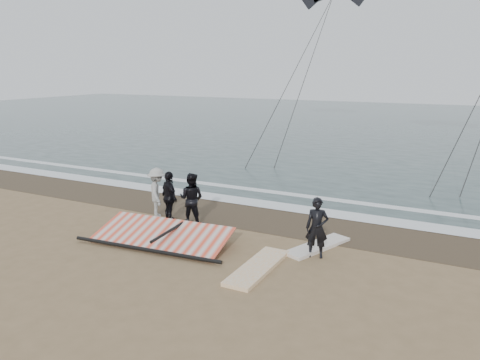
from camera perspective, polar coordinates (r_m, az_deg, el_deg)
The scene contains 10 objects.
ground at distance 11.41m, azimuth -1.04°, elevation -11.73°, with size 120.00×120.00×0.00m, color #8C704C.
sea at distance 42.66m, azimuth 20.32°, elevation 6.17°, with size 120.00×54.00×0.02m, color #233838.
wet_sand at distance 15.24m, azimuth 6.94°, elevation -5.17°, with size 120.00×2.80×0.01m, color #4C3D2B.
foam_near at distance 16.50m, azimuth 8.62°, elevation -3.69°, with size 120.00×0.90×0.01m, color white.
foam_far at distance 18.06m, azimuth 10.34°, elevation -2.24°, with size 120.00×0.45×0.01m, color white.
man_main at distance 12.41m, azimuth 9.36°, elevation -5.77°, with size 0.59×0.39×1.61m, color black.
board_white at distance 11.80m, azimuth 2.17°, elevation -10.58°, with size 0.70×2.50×0.10m, color white.
board_cream at distance 13.28m, azimuth 9.45°, elevation -7.95°, with size 0.59×2.20×0.09m, color silver.
trio_cluster at distance 15.27m, azimuth -8.38°, elevation -1.92°, with size 2.43×1.35×1.68m.
sail_rig at distance 13.65m, azimuth -9.36°, elevation -6.67°, with size 4.55×2.03×0.51m.
Camera 1 is at (4.85, -9.10, 4.87)m, focal length 35.00 mm.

